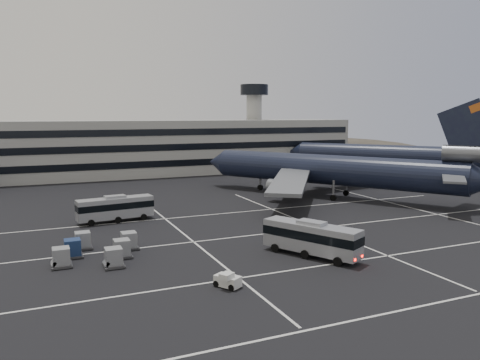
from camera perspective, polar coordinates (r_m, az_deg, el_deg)
name	(u,v)px	position (r m, az deg, el deg)	size (l,w,h in m)	color
ground	(252,245)	(56.71, 1.42, -7.91)	(260.00, 260.00, 0.00)	black
lane_markings	(256,242)	(57.73, 1.98, -7.62)	(90.00, 55.62, 0.01)	silver
terminal	(124,149)	(122.57, -14.01, 3.74)	(125.00, 26.00, 24.00)	gray
hills	(134,174)	(224.96, -12.76, 0.76)	(352.00, 180.00, 44.00)	#38332B
trijet_main	(333,170)	(89.21, 11.27, 1.23)	(40.82, 51.04, 18.08)	black
trijet_far	(397,156)	(122.12, 18.59, 2.84)	(40.41, 48.76, 18.08)	black
bus_near	(311,237)	(52.33, 8.69, -6.88)	(7.50, 11.24, 3.99)	#9D9FA5
bus_far	(115,207)	(70.62, -14.95, -3.24)	(11.14, 3.80, 3.86)	#9D9FA5
tug_b	(228,280)	(43.28, -1.41, -12.11)	(2.41, 2.70, 1.49)	silver
uld_cluster	(97,249)	(54.02, -17.01, -8.00)	(10.39, 11.11, 2.00)	#2D2D30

